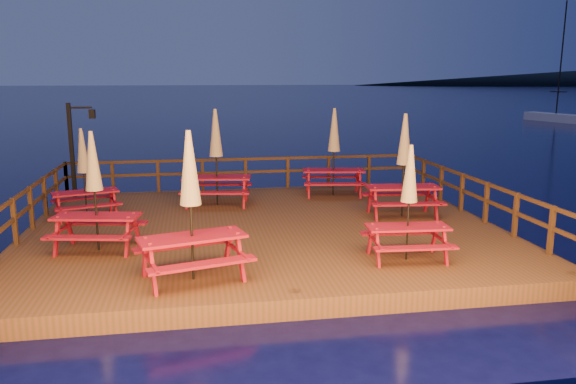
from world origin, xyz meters
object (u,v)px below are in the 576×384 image
picnic_table_1 (409,201)px  picnic_table_2 (84,172)px  lamp_post (76,141)px  sailboat (559,118)px  picnic_table_0 (216,156)px

picnic_table_1 → picnic_table_2: size_ratio=1.00×
lamp_post → picnic_table_1: bearing=-44.0°
lamp_post → picnic_table_2: size_ratio=1.22×
picnic_table_1 → picnic_table_2: bearing=150.2°
sailboat → picnic_table_0: bearing=-149.6°
picnic_table_2 → picnic_table_0: bearing=-2.4°
lamp_post → picnic_table_2: 3.00m
picnic_table_0 → picnic_table_2: (-3.62, -0.97, -0.22)m
lamp_post → picnic_table_1: (8.05, -7.78, -0.52)m
sailboat → picnic_table_0: size_ratio=3.86×
sailboat → picnic_table_1: bearing=-141.2°
sailboat → lamp_post: bearing=-154.9°
sailboat → picnic_table_1: (-29.32, -36.74, 1.30)m
picnic_table_1 → picnic_table_2: (-7.35, 4.91, 0.00)m
lamp_post → picnic_table_0: size_ratio=1.04×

